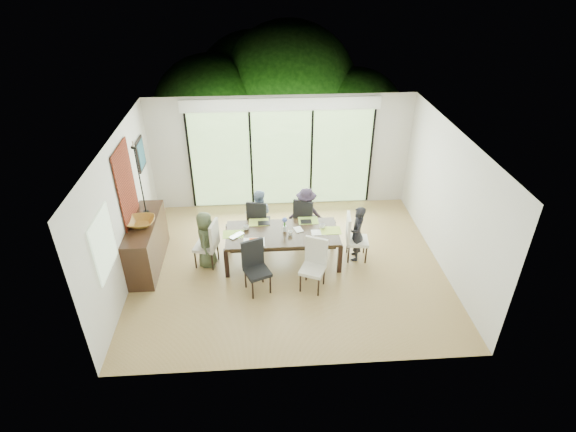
{
  "coord_description": "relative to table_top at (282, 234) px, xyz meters",
  "views": [
    {
      "loc": [
        -0.5,
        -7.11,
        5.47
      ],
      "look_at": [
        0.0,
        0.25,
        1.0
      ],
      "focal_mm": 28.0,
      "sensor_mm": 36.0,
      "label": 1
    }
  ],
  "objects": [
    {
      "name": "placemat_right",
      "position": [
        0.95,
        0.0,
        0.03
      ],
      "size": [
        0.4,
        0.29,
        0.01
      ],
      "primitive_type": "cube",
      "color": "#A8C245",
      "rests_on": "table_top"
    },
    {
      "name": "book",
      "position": [
        0.25,
        0.05,
        0.04
      ],
      "size": [
        0.2,
        0.24,
        0.02
      ],
      "primitive_type": "imported",
      "rotation": [
        0.0,
        0.0,
        0.28
      ],
      "color": "white",
      "rests_on": "table_top"
    },
    {
      "name": "wall_left",
      "position": [
        -2.89,
        -0.17,
        0.7
      ],
      "size": [
        0.02,
        5.0,
        2.7
      ],
      "primitive_type": "cube",
      "color": "white",
      "rests_on": "floor"
    },
    {
      "name": "art_canvas",
      "position": [
        -2.83,
        1.53,
        1.1
      ],
      "size": [
        0.01,
        0.45,
        0.55
      ],
      "primitive_type": "cube",
      "color": "#1A4554",
      "rests_on": "wall_left"
    },
    {
      "name": "wall_front",
      "position": [
        0.12,
        -2.68,
        0.7
      ],
      "size": [
        6.0,
        0.02,
        2.7
      ],
      "primitive_type": "cube",
      "color": "silver",
      "rests_on": "floor"
    },
    {
      "name": "person_far_left",
      "position": [
        -0.45,
        0.83,
        -0.07
      ],
      "size": [
        0.57,
        0.39,
        1.17
      ],
      "primitive_type": "imported",
      "rotation": [
        0.0,
        0.0,
        3.06
      ],
      "color": "#7F95B8",
      "rests_on": "floor"
    },
    {
      "name": "table_top",
      "position": [
        0.0,
        0.0,
        0.0
      ],
      "size": [
        2.18,
        1.0,
        0.05
      ],
      "primitive_type": "cube",
      "color": "black",
      "rests_on": "floor"
    },
    {
      "name": "candlestick_pan",
      "position": [
        -2.64,
        0.43,
        1.7
      ],
      "size": [
        0.11,
        0.11,
        0.03
      ],
      "primitive_type": "cylinder",
      "color": "black",
      "rests_on": "sideboard"
    },
    {
      "name": "placemat_far_l",
      "position": [
        -0.45,
        0.4,
        0.03
      ],
      "size": [
        0.4,
        0.29,
        0.01
      ],
      "primitive_type": "cube",
      "color": "#9EB03F",
      "rests_on": "table_top"
    },
    {
      "name": "blinds_header",
      "position": [
        0.12,
        2.29,
        1.85
      ],
      "size": [
        4.4,
        0.06,
        0.28
      ],
      "primitive_type": "cube",
      "color": "white",
      "rests_on": "wall_back"
    },
    {
      "name": "side_window",
      "position": [
        -2.85,
        -1.37,
        0.85
      ],
      "size": [
        0.02,
        0.9,
        1.0
      ],
      "primitive_type": "cube",
      "color": "#8CAD7F",
      "rests_on": "wall_left"
    },
    {
      "name": "table_leg_br",
      "position": [
        1.08,
        0.43,
        -0.34
      ],
      "size": [
        0.08,
        0.08,
        0.63
      ],
      "primitive_type": "cube",
      "color": "black",
      "rests_on": "floor"
    },
    {
      "name": "platter_snacks",
      "position": [
        -0.55,
        -0.3,
        0.06
      ],
      "size": [
        0.18,
        0.18,
        0.01
      ],
      "primitive_type": "cube",
      "color": "#CD4C18",
      "rests_on": "table_top"
    },
    {
      "name": "mullion_d",
      "position": [
        2.22,
        2.29,
        0.55
      ],
      "size": [
        0.05,
        0.04,
        2.3
      ],
      "primitive_type": "cube",
      "color": "black",
      "rests_on": "wall_back"
    },
    {
      "name": "mullion_c",
      "position": [
        0.82,
        2.29,
        0.55
      ],
      "size": [
        0.05,
        0.04,
        2.3
      ],
      "primitive_type": "cube",
      "color": "black",
      "rests_on": "wall_back"
    },
    {
      "name": "chair_near_right",
      "position": [
        0.5,
        -0.87,
        -0.15
      ],
      "size": [
        0.55,
        0.55,
        1.0
      ],
      "primitive_type": null,
      "rotation": [
        0.0,
        0.0,
        -0.42
      ],
      "color": "silver",
      "rests_on": "floor"
    },
    {
      "name": "table_leg_fl",
      "position": [
        -1.08,
        -0.43,
        -0.34
      ],
      "size": [
        0.08,
        0.08,
        0.63
      ],
      "primitive_type": "cube",
      "color": "black",
      "rests_on": "floor"
    },
    {
      "name": "foliage_left",
      "position": [
        -1.68,
        5.03,
        0.79
      ],
      "size": [
        3.2,
        3.2,
        3.2
      ],
      "primitive_type": "sphere",
      "color": "#14380F",
      "rests_on": "ground"
    },
    {
      "name": "chair_left_end",
      "position": [
        -1.5,
        0.0,
        -0.15
      ],
      "size": [
        0.51,
        0.51,
        1.0
      ],
      "primitive_type": null,
      "rotation": [
        0.0,
        0.0,
        -1.82
      ],
      "color": "beige",
      "rests_on": "floor"
    },
    {
      "name": "tablet_far_l",
      "position": [
        -0.35,
        0.35,
        0.04
      ],
      "size": [
        0.24,
        0.16,
        0.01
      ],
      "primitive_type": "cube",
      "color": "black",
      "rests_on": "table_top"
    },
    {
      "name": "wall_right",
      "position": [
        3.13,
        -0.17,
        0.7
      ],
      "size": [
        0.02,
        5.0,
        2.7
      ],
      "primitive_type": "cube",
      "color": "silver",
      "rests_on": "floor"
    },
    {
      "name": "ceiling",
      "position": [
        0.12,
        -0.17,
        2.05
      ],
      "size": [
        6.0,
        5.0,
        0.01
      ],
      "primitive_type": "cube",
      "color": "white",
      "rests_on": "wall_back"
    },
    {
      "name": "foliage_far",
      "position": [
        -0.48,
        6.33,
        0.97
      ],
      "size": [
        3.6,
        3.6,
        3.6
      ],
      "primitive_type": "sphere",
      "color": "#14380F",
      "rests_on": "ground"
    },
    {
      "name": "table_apron",
      "position": [
        0.0,
        0.0,
        -0.08
      ],
      "size": [
        2.0,
        0.82,
        0.09
      ],
      "primitive_type": "cube",
      "color": "black",
      "rests_on": "floor"
    },
    {
      "name": "chair_far_right",
      "position": [
        0.55,
        0.85,
        -0.15
      ],
      "size": [
        0.55,
        0.55,
        1.0
      ],
      "primitive_type": null,
      "rotation": [
        0.0,
        0.0,
        2.72
      ],
      "color": "black",
      "rests_on": "floor"
    },
    {
      "name": "cup_b",
      "position": [
        0.15,
        -0.1,
        0.07
      ],
      "size": [
        0.12,
        0.12,
        0.08
      ],
      "primitive_type": "imported",
      "rotation": [
        0.0,
        0.0,
        2.1
      ],
      "color": "white",
      "rests_on": "table_top"
    },
    {
      "name": "glass_doors",
      "position": [
        0.12,
        2.3,
        0.55
      ],
      "size": [
        4.2,
        0.02,
        2.3
      ],
      "primitive_type": "cube",
      "color": "#598C3F",
      "rests_on": "wall_back"
    },
    {
      "name": "person_right_end",
      "position": [
        1.48,
        0.0,
        -0.07
      ],
      "size": [
        0.43,
        0.6,
        1.17
      ],
      "primitive_type": "imported",
      "rotation": [
        0.0,
        0.0,
        -1.74
      ],
      "color": "black",
      "rests_on": "floor"
    },
    {
      "name": "floor",
      "position": [
        0.12,
        -0.17,
        -0.66
      ],
      "size": [
        6.0,
        5.0,
        0.01
      ],
      "primitive_type": "cube",
      "color": "brown",
      "rests_on": "ground"
    },
    {
      "name": "candlestick_base",
      "position": [
        -2.64,
        0.43,
        0.34
      ],
      "size": [
        0.11,
        0.11,
        0.04
      ],
      "primitive_type": "cylinder",
      "color": "black",
      "rests_on": "sideboard"
    },
    {
      "name": "mullion_a",
      "position": [
        -1.98,
        2.29,
        0.55
      ],
      "size": [
        0.05,
        0.04,
        2.3
      ],
      "primitive_type": "cube",
      "color": "black",
      "rests_on": "wall_back"
    },
    {
      "name": "chair_near_left",
      "position": [
        -0.5,
        -0.87,
        -0.15
      ],
      "size": [
        0.55,
        0.55,
        1.0
      ],
      "primitive_type": null,
      "rotation": [
        0.0,
        0.0,
        0.39
      ],
      "color": "black",
      "rests_on": "floor"
    },
    {
      "name": "vase",
      "position": [
        0.05,
        0.05,
        0.08
      ],
      "size": [
        0.07,
        0.07,
        0.11
      ],
      "primitive_type": "cylinder",
      "color": "silver",
      "rests_on": "table_top"
    },
    {
      "name": "table_leg_fr",
      "position": [
        1.08,
        -0.43,
        -0.34
      ],
      "size": [
        0.08,
        0.08,
        0.63
      ],
      "primitive_type": "cube",
      "color": "black",
      "rests_on": "floor"
    },
    {
      "name": "deck",
      "position": [
        0.12,
        3.23,
        -0.7
      ],
      "size": [
        6.0,
        1.8,
        0.1
      ],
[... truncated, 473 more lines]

